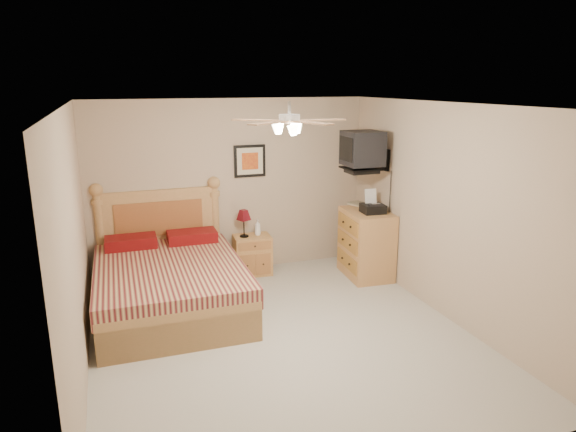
% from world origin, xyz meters
% --- Properties ---
extents(floor, '(4.50, 4.50, 0.00)m').
position_xyz_m(floor, '(0.00, 0.00, 0.00)').
color(floor, '#ACA79B').
rests_on(floor, ground).
extents(ceiling, '(4.00, 4.50, 0.04)m').
position_xyz_m(ceiling, '(0.00, 0.00, 2.50)').
color(ceiling, white).
rests_on(ceiling, ground).
extents(wall_back, '(4.00, 0.04, 2.50)m').
position_xyz_m(wall_back, '(0.00, 2.25, 1.25)').
color(wall_back, tan).
rests_on(wall_back, ground).
extents(wall_front, '(4.00, 0.04, 2.50)m').
position_xyz_m(wall_front, '(0.00, -2.25, 1.25)').
color(wall_front, tan).
rests_on(wall_front, ground).
extents(wall_left, '(0.04, 4.50, 2.50)m').
position_xyz_m(wall_left, '(-2.00, 0.00, 1.25)').
color(wall_left, tan).
rests_on(wall_left, ground).
extents(wall_right, '(0.04, 4.50, 2.50)m').
position_xyz_m(wall_right, '(2.00, 0.00, 1.25)').
color(wall_right, tan).
rests_on(wall_right, ground).
extents(bed, '(1.72, 2.24, 1.43)m').
position_xyz_m(bed, '(-1.06, 1.12, 0.72)').
color(bed, '#AD874D').
rests_on(bed, ground).
extents(nightstand, '(0.55, 0.43, 0.57)m').
position_xyz_m(nightstand, '(0.22, 2.00, 0.28)').
color(nightstand, '#A37437').
rests_on(nightstand, ground).
extents(table_lamp, '(0.28, 0.28, 0.40)m').
position_xyz_m(table_lamp, '(0.11, 2.02, 0.76)').
color(table_lamp, '#590B14').
rests_on(table_lamp, nightstand).
extents(lotion_bottle, '(0.09, 0.09, 0.23)m').
position_xyz_m(lotion_bottle, '(0.32, 2.04, 0.68)').
color(lotion_bottle, white).
rests_on(lotion_bottle, nightstand).
extents(framed_picture, '(0.46, 0.04, 0.46)m').
position_xyz_m(framed_picture, '(0.27, 2.23, 1.62)').
color(framed_picture, black).
rests_on(framed_picture, wall_back).
extents(dresser, '(0.62, 0.85, 0.96)m').
position_xyz_m(dresser, '(1.73, 1.37, 0.48)').
color(dresser, '#B7844E').
rests_on(dresser, ground).
extents(fax_machine, '(0.33, 0.35, 0.32)m').
position_xyz_m(fax_machine, '(1.75, 1.26, 1.12)').
color(fax_machine, black).
rests_on(fax_machine, dresser).
extents(magazine_lower, '(0.31, 0.34, 0.03)m').
position_xyz_m(magazine_lower, '(1.67, 1.67, 0.97)').
color(magazine_lower, beige).
rests_on(magazine_lower, dresser).
extents(magazine_upper, '(0.28, 0.32, 0.02)m').
position_xyz_m(magazine_upper, '(1.66, 1.66, 1.00)').
color(magazine_upper, gray).
rests_on(magazine_upper, magazine_lower).
extents(wall_tv, '(0.56, 0.46, 0.58)m').
position_xyz_m(wall_tv, '(1.75, 1.34, 1.81)').
color(wall_tv, black).
rests_on(wall_tv, wall_right).
extents(ceiling_fan, '(1.14, 1.14, 0.28)m').
position_xyz_m(ceiling_fan, '(0.00, -0.20, 2.36)').
color(ceiling_fan, silver).
rests_on(ceiling_fan, ceiling).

